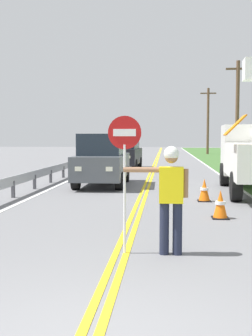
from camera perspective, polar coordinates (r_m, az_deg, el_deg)
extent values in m
cube|color=yellow|center=(23.78, 3.27, -0.58)|extent=(0.11, 110.00, 0.01)
cube|color=yellow|center=(23.77, 3.71, -0.59)|extent=(0.11, 110.00, 0.01)
cube|color=silver|center=(23.94, 12.14, -0.64)|extent=(0.12, 110.00, 0.01)
cube|color=silver|center=(24.16, -5.07, -0.52)|extent=(0.12, 110.00, 0.01)
cylinder|color=#1E2338|center=(7.26, 6.90, -8.08)|extent=(0.16, 0.16, 0.88)
cylinder|color=#1E2338|center=(7.25, 5.15, -8.07)|extent=(0.16, 0.16, 0.88)
cube|color=yellow|center=(7.14, 6.07, -2.26)|extent=(0.40, 0.24, 0.60)
cylinder|color=#996B4C|center=(7.12, 2.06, -0.23)|extent=(0.60, 0.09, 0.09)
cylinder|color=#996B4C|center=(7.14, 8.00, -2.03)|extent=(0.09, 0.09, 0.48)
sphere|color=#996B4C|center=(7.10, 6.10, 1.51)|extent=(0.22, 0.22, 0.22)
sphere|color=white|center=(7.10, 6.10, 1.92)|extent=(0.25, 0.25, 0.25)
cylinder|color=silver|center=(7.20, -0.18, -4.23)|extent=(0.04, 0.04, 1.85)
cylinder|color=#B71414|center=(7.12, -0.19, 4.77)|extent=(0.56, 0.03, 0.56)
cube|color=white|center=(7.10, -0.20, 4.77)|extent=(0.38, 0.01, 0.12)
cube|color=white|center=(17.98, 16.32, 2.36)|extent=(2.31, 2.21, 2.00)
cube|color=#1E2833|center=(18.99, 15.91, 3.37)|extent=(1.98, 0.17, 0.90)
cube|color=orange|center=(12.62, 14.37, 5.56)|extent=(0.64, 0.83, 0.59)
cylinder|color=black|center=(17.72, 13.04, -0.84)|extent=(0.37, 0.94, 0.92)
cylinder|color=black|center=(13.48, 14.52, -2.42)|extent=(0.37, 0.94, 0.92)
cube|color=#4C5156|center=(17.31, -3.15, 0.27)|extent=(1.88, 4.62, 0.92)
cube|color=#1E2833|center=(17.27, -3.16, 3.19)|extent=(1.64, 2.87, 0.84)
cube|color=#EAEACC|center=(14.98, -2.26, -0.14)|extent=(0.24, 0.06, 0.16)
cube|color=#EAEACC|center=(15.15, -6.41, -0.11)|extent=(0.24, 0.06, 0.16)
cylinder|color=black|center=(15.84, -0.92, -1.75)|extent=(0.29, 0.68, 0.68)
cylinder|color=black|center=(16.09, -6.74, -1.69)|extent=(0.29, 0.68, 0.68)
cylinder|color=black|center=(18.67, -0.05, -0.85)|extent=(0.29, 0.68, 0.68)
cylinder|color=black|center=(18.88, -5.01, -0.81)|extent=(0.29, 0.68, 0.68)
cube|color=black|center=(26.30, -0.28, 1.61)|extent=(2.01, 4.66, 0.92)
cube|color=#1E2833|center=(26.28, -0.28, 3.53)|extent=(1.72, 2.91, 0.84)
cube|color=#EAEACC|center=(23.97, 0.30, 1.48)|extent=(0.24, 0.07, 0.16)
cube|color=#EAEACC|center=(24.13, -2.30, 1.50)|extent=(0.24, 0.07, 0.16)
cylinder|color=black|center=(24.82, 1.16, 0.40)|extent=(0.30, 0.69, 0.68)
cylinder|color=black|center=(25.05, -2.57, 0.43)|extent=(0.30, 0.69, 0.68)
cylinder|color=black|center=(27.65, 1.80, 0.78)|extent=(0.30, 0.69, 0.68)
cylinder|color=black|center=(27.85, -1.56, 0.81)|extent=(0.30, 0.69, 0.68)
cylinder|color=brown|center=(33.12, 14.68, 7.23)|extent=(0.28, 0.28, 7.63)
cube|color=brown|center=(33.46, 14.79, 12.73)|extent=(1.80, 0.14, 0.14)
cylinder|color=brown|center=(50.15, 10.92, 6.17)|extent=(0.28, 0.28, 7.58)
cube|color=brown|center=(50.37, 10.97, 9.80)|extent=(1.80, 0.14, 0.14)
cone|color=orange|center=(10.59, 12.53, -4.76)|extent=(0.36, 0.36, 0.70)
cylinder|color=white|center=(10.59, 12.53, -4.57)|extent=(0.25, 0.25, 0.08)
cube|color=black|center=(10.65, 12.50, -6.54)|extent=(0.40, 0.40, 0.03)
cone|color=orange|center=(13.30, 10.45, -2.92)|extent=(0.36, 0.36, 0.70)
cylinder|color=white|center=(13.29, 10.45, -2.77)|extent=(0.25, 0.25, 0.08)
cube|color=black|center=(13.34, 10.43, -4.35)|extent=(0.40, 0.40, 0.03)
cube|color=#9EA0A3|center=(19.77, -9.19, -0.01)|extent=(0.06, 32.00, 0.32)
cube|color=#4C4C51|center=(14.36, -14.88, -2.77)|extent=(0.10, 0.10, 0.55)
cube|color=#4C4C51|center=(16.51, -12.15, -1.83)|extent=(0.10, 0.10, 0.55)
cube|color=#4C4C51|center=(18.69, -10.06, -1.11)|extent=(0.10, 0.10, 0.55)
cube|color=#4C4C51|center=(20.90, -8.40, -0.54)|extent=(0.10, 0.10, 0.55)
cube|color=#4C4C51|center=(23.12, -7.06, -0.07)|extent=(0.10, 0.10, 0.55)
cube|color=#4C4C51|center=(25.35, -5.96, 0.31)|extent=(0.10, 0.10, 0.55)
cube|color=#4C4C51|center=(27.59, -5.03, 0.63)|extent=(0.10, 0.10, 0.55)
cube|color=#4C4C51|center=(29.84, -4.25, 0.90)|extent=(0.10, 0.10, 0.55)
cube|color=#4C4C51|center=(32.09, -3.57, 1.13)|extent=(0.10, 0.10, 0.55)
cube|color=#4C4C51|center=(34.35, -2.99, 1.33)|extent=(0.10, 0.10, 0.55)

